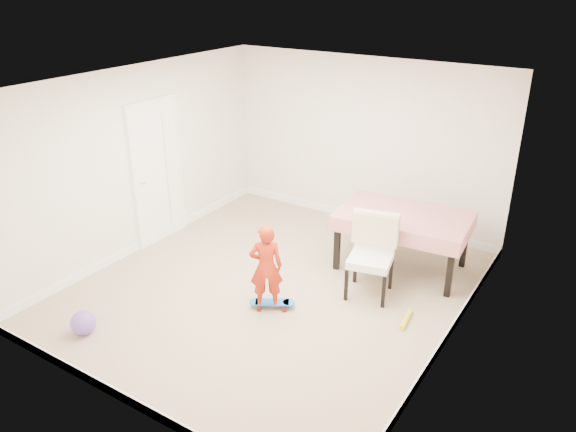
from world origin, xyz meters
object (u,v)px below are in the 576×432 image
Objects in this scene: dining_table at (402,241)px; child at (266,270)px; skateboard at (272,305)px; balloon at (83,323)px; dining_chair at (370,258)px.

child is at bearing -122.40° from dining_table.
skateboard is 1.99× the size of balloon.
dining_chair reaches higher than balloon.
dining_chair reaches higher than dining_table.
child is 2.12m from balloon.
dining_chair is 1.31m from child.
child reaches higher than balloon.
dining_chair is (-0.06, -0.86, 0.12)m from dining_table.
balloon is at bearing -145.63° from dining_chair.
dining_table is 6.05× the size of balloon.
dining_chair is at bearing 16.70° from skateboard.
dining_table is 0.87m from dining_chair.
balloon is (-1.48, -1.57, 0.10)m from skateboard.
dining_table is at bearing 73.28° from dining_chair.
child reaches higher than dining_table.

